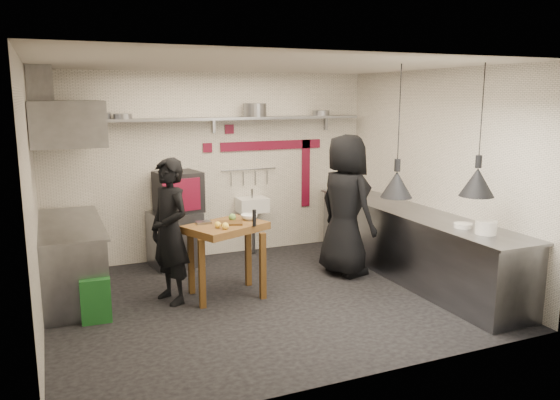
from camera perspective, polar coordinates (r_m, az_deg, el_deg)
name	(u,v)px	position (r m, az deg, el deg)	size (l,w,h in m)	color
floor	(265,299)	(6.81, -1.57, -10.28)	(5.00, 5.00, 0.00)	black
ceiling	(264,65)	(6.36, -1.71, 13.96)	(5.00, 5.00, 0.00)	beige
wall_back	(214,166)	(8.41, -6.91, 3.58)	(5.00, 0.04, 2.80)	white
wall_front	(357,225)	(4.59, 8.06, -2.57)	(5.00, 0.04, 2.80)	white
wall_left	(33,203)	(6.00, -24.42, -0.25)	(0.04, 4.20, 2.80)	white
wall_right	(436,175)	(7.70, 15.95, 2.57)	(0.04, 4.20, 2.80)	white
red_band_horiz	(272,145)	(8.67, -0.85, 5.74)	(1.70, 0.02, 0.14)	maroon
red_band_vert	(306,173)	(8.97, 2.71, 2.81)	(0.14, 0.02, 1.10)	maroon
red_tile_a	(229,129)	(8.41, -5.31, 7.38)	(0.14, 0.02, 0.14)	maroon
red_tile_b	(208,148)	(8.33, -7.58, 5.44)	(0.14, 0.02, 0.14)	maroon
back_shelf	(216,119)	(8.17, -6.67, 8.45)	(4.60, 0.34, 0.04)	slate
shelf_bracket_left	(79,128)	(8.00, -20.23, 7.09)	(0.04, 0.06, 0.24)	slate
shelf_bracket_mid	(214,125)	(8.32, -6.95, 7.79)	(0.04, 0.06, 0.24)	slate
shelf_bracket_right	(326,122)	(9.04, 4.80, 8.08)	(0.04, 0.06, 0.24)	slate
pan_far_left	(99,116)	(7.86, -18.37, 8.35)	(0.30, 0.30, 0.09)	slate
pan_mid_left	(123,116)	(7.89, -16.11, 8.41)	(0.25, 0.25, 0.07)	slate
stock_pot	(255,110)	(8.36, -2.63, 9.39)	(0.35, 0.35, 0.20)	slate
pan_right	(321,113)	(8.82, 4.32, 9.06)	(0.27, 0.27, 0.08)	slate
oven_stand	(175,239)	(8.11, -10.89, -4.02)	(0.66, 0.60, 0.80)	slate
combi_oven	(178,192)	(7.99, -10.59, 0.85)	(0.59, 0.55, 0.58)	black
oven_door	(182,195)	(7.71, -10.24, 0.50)	(0.55, 0.03, 0.46)	maroon
oven_glass	(179,195)	(7.71, -10.51, 0.48)	(0.34, 0.02, 0.34)	black
hand_sink	(252,205)	(8.51, -2.92, -0.50)	(0.46, 0.34, 0.22)	white
sink_tap	(252,193)	(8.47, -2.93, 0.69)	(0.03, 0.03, 0.14)	slate
sink_drain	(253,233)	(8.57, -2.80, -3.44)	(0.06, 0.06, 0.66)	slate
utensil_rail	(249,169)	(8.55, -3.28, 3.22)	(0.02, 0.02, 0.90)	slate
counter_right	(411,245)	(7.68, 13.55, -4.58)	(0.70, 3.80, 0.90)	slate
counter_right_top	(413,212)	(7.57, 13.70, -1.19)	(0.76, 3.90, 0.03)	slate
plate_stack	(486,227)	(6.52, 20.73, -2.70)	(0.23, 0.23, 0.15)	white
small_bowl_right	(463,226)	(6.76, 18.59, -2.55)	(0.21, 0.21, 0.05)	white
counter_left	(72,261)	(7.24, -20.93, -5.95)	(0.70, 1.90, 0.90)	slate
counter_left_top	(69,224)	(7.13, -21.18, -2.36)	(0.76, 2.00, 0.03)	slate
extractor_hood	(66,122)	(6.97, -21.47, 7.61)	(0.78, 1.60, 0.50)	slate
hood_duct	(40,87)	(6.96, -23.79, 10.74)	(0.28, 0.28, 0.50)	slate
green_bin	(96,298)	(6.47, -18.70, -9.68)	(0.32, 0.32, 0.50)	#16501C
prep_table	(226,260)	(6.79, -5.63, -6.28)	(0.92, 0.64, 0.92)	brown
cutting_board	(230,223)	(6.66, -5.29, -2.40)	(0.31, 0.22, 0.03)	#533516
pepper_mill	(254,218)	(6.51, -2.70, -1.89)	(0.05, 0.05, 0.20)	black
lemon_a	(218,225)	(6.47, -6.53, -2.58)	(0.08, 0.08, 0.08)	yellow
lemon_b	(225,226)	(6.40, -5.74, -2.72)	(0.08, 0.08, 0.08)	yellow
veg_ball	(232,217)	(6.79, -5.01, -1.82)	(0.10, 0.10, 0.10)	#609041
steel_tray	(203,223)	(6.71, -8.00, -2.34)	(0.18, 0.12, 0.03)	slate
bowl	(249,217)	(6.87, -3.24, -1.80)	(0.21, 0.21, 0.07)	white
heat_lamp_near	(399,132)	(6.29, 12.30, 6.96)	(0.36, 0.36, 1.49)	black
heat_lamp_far	(481,131)	(6.32, 20.24, 6.79)	(0.38, 0.38, 1.44)	black
chef_left	(170,231)	(6.61, -11.44, -3.22)	(0.64, 0.42, 1.74)	black
chef_right	(346,205)	(7.53, 6.88, -0.57)	(0.95, 0.62, 1.95)	black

